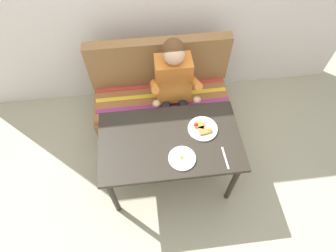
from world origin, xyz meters
name	(u,v)px	position (x,y,z in m)	size (l,w,h in m)	color
ground_plane	(170,176)	(0.00, 0.00, 0.00)	(8.00, 8.00, 0.00)	#A6A68E
table	(170,145)	(0.00, 0.00, 0.65)	(1.20, 0.70, 0.73)	black
couch	(161,100)	(0.00, 0.76, 0.33)	(1.44, 0.56, 1.00)	olive
person	(174,86)	(0.11, 0.59, 0.74)	(0.45, 0.61, 1.21)	orange
plate_breakfast	(202,129)	(0.29, 0.07, 0.74)	(0.25, 0.25, 0.05)	white
plate_eggs	(182,158)	(0.07, -0.18, 0.74)	(0.22, 0.22, 0.04)	white
knife	(225,158)	(0.42, -0.22, 0.73)	(0.01, 0.20, 0.01)	silver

